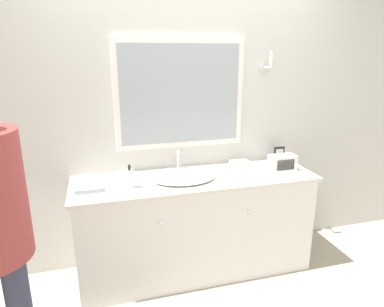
{
  "coord_description": "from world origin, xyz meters",
  "views": [
    {
      "loc": [
        -0.72,
        -2.13,
        1.8
      ],
      "look_at": [
        -0.03,
        0.33,
        1.04
      ],
      "focal_mm": 32.0,
      "sensor_mm": 36.0,
      "label": 1
    }
  ],
  "objects": [
    {
      "name": "wall_back",
      "position": [
        -0.0,
        0.66,
        1.28
      ],
      "size": [
        8.0,
        0.18,
        2.55
      ],
      "color": "silver",
      "rests_on": "ground_plane"
    },
    {
      "name": "sink_basin",
      "position": [
        -0.1,
        0.31,
        0.86
      ],
      "size": [
        0.49,
        0.39,
        0.19
      ],
      "color": "silver",
      "rests_on": "vanity_counter"
    },
    {
      "name": "appliance_box",
      "position": [
        0.74,
        0.29,
        0.91
      ],
      "size": [
        0.22,
        0.12,
        0.14
      ],
      "color": "white",
      "rests_on": "vanity_counter"
    },
    {
      "name": "vanity_counter",
      "position": [
        0.0,
        0.33,
        0.42
      ],
      "size": [
        1.94,
        0.6,
        0.84
      ],
      "color": "white",
      "rests_on": "ground_plane"
    },
    {
      "name": "metal_tray",
      "position": [
        0.39,
        0.18,
        0.85
      ],
      "size": [
        0.17,
        0.11,
        0.01
      ],
      "color": "#ADADB2",
      "rests_on": "vanity_counter"
    },
    {
      "name": "hand_towel_far_corner",
      "position": [
        0.46,
        0.5,
        0.86
      ],
      "size": [
        0.16,
        0.11,
        0.04
      ],
      "color": "silver",
      "rests_on": "vanity_counter"
    },
    {
      "name": "soap_bottle",
      "position": [
        -0.53,
        0.25,
        0.91
      ],
      "size": [
        0.06,
        0.06,
        0.18
      ],
      "color": "white",
      "rests_on": "vanity_counter"
    },
    {
      "name": "picture_frame",
      "position": [
        0.84,
        0.52,
        0.91
      ],
      "size": [
        0.1,
        0.01,
        0.14
      ],
      "color": "black",
      "rests_on": "vanity_counter"
    },
    {
      "name": "ground_plane",
      "position": [
        0.0,
        0.0,
        0.0
      ],
      "size": [
        14.0,
        14.0,
        0.0
      ],
      "primitive_type": "plane",
      "color": "#B2A893"
    },
    {
      "name": "hand_towel_near_sink",
      "position": [
        -0.82,
        0.26,
        0.86
      ],
      "size": [
        0.19,
        0.11,
        0.03
      ],
      "color": "#A8B7C6",
      "rests_on": "vanity_counter"
    }
  ]
}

